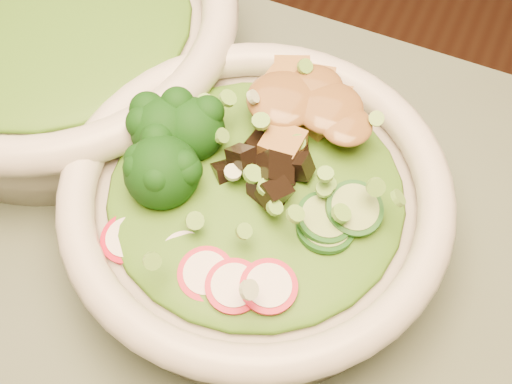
% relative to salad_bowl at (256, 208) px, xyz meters
% --- Properties ---
extents(salad_bowl, '(0.26, 0.26, 0.07)m').
position_rel_salad_bowl_xyz_m(salad_bowl, '(0.00, 0.00, 0.00)').
color(salad_bowl, beige).
rests_on(salad_bowl, dining_table).
extents(side_bowl, '(0.29, 0.29, 0.08)m').
position_rel_salad_bowl_xyz_m(side_bowl, '(-0.21, 0.08, 0.01)').
color(side_bowl, beige).
rests_on(side_bowl, dining_table).
extents(lettuce_bed, '(0.19, 0.19, 0.02)m').
position_rel_salad_bowl_xyz_m(lettuce_bed, '(0.00, -0.00, 0.02)').
color(lettuce_bed, '#2E6014').
rests_on(lettuce_bed, salad_bowl).
extents(side_lettuce, '(0.19, 0.19, 0.02)m').
position_rel_salad_bowl_xyz_m(side_lettuce, '(-0.21, 0.08, 0.03)').
color(side_lettuce, '#2E6014').
rests_on(side_lettuce, side_bowl).
extents(broccoli_florets, '(0.08, 0.07, 0.04)m').
position_rel_salad_bowl_xyz_m(broccoli_florets, '(-0.06, 0.00, 0.04)').
color(broccoli_florets, black).
rests_on(broccoli_florets, salad_bowl).
extents(radish_slices, '(0.11, 0.05, 0.02)m').
position_rel_salad_bowl_xyz_m(radish_slices, '(-0.00, -0.06, 0.02)').
color(radish_slices, '#AE0D26').
rests_on(radish_slices, salad_bowl).
extents(cucumber_slices, '(0.07, 0.07, 0.03)m').
position_rel_salad_bowl_xyz_m(cucumber_slices, '(0.06, -0.01, 0.03)').
color(cucumber_slices, '#82A55B').
rests_on(cucumber_slices, salad_bowl).
extents(mushroom_heap, '(0.07, 0.07, 0.04)m').
position_rel_salad_bowl_xyz_m(mushroom_heap, '(0.00, 0.01, 0.03)').
color(mushroom_heap, black).
rests_on(mushroom_heap, salad_bowl).
extents(tofu_cubes, '(0.09, 0.07, 0.03)m').
position_rel_salad_bowl_xyz_m(tofu_cubes, '(0.01, 0.06, 0.03)').
color(tofu_cubes, brown).
rests_on(tofu_cubes, salad_bowl).
extents(peanut_sauce, '(0.07, 0.05, 0.02)m').
position_rel_salad_bowl_xyz_m(peanut_sauce, '(0.01, 0.06, 0.04)').
color(peanut_sauce, brown).
rests_on(peanut_sauce, tofu_cubes).
extents(scallion_garnish, '(0.18, 0.18, 0.02)m').
position_rel_salad_bowl_xyz_m(scallion_garnish, '(0.00, -0.00, 0.04)').
color(scallion_garnish, '#65A239').
rests_on(scallion_garnish, salad_bowl).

